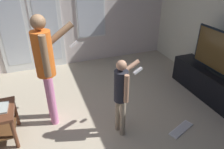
# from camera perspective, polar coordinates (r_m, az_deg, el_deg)

# --- Properties ---
(ground_plane) EXTENTS (5.95, 4.90, 0.02)m
(ground_plane) POSITION_cam_1_polar(r_m,az_deg,el_deg) (3.10, -13.23, -17.03)
(ground_plane) COLOR #B7AA90
(wall_back_with_doors) EXTENTS (5.95, 0.09, 2.67)m
(wall_back_with_doors) POSITION_cam_1_polar(r_m,az_deg,el_deg) (4.70, -19.54, 16.39)
(wall_back_with_doors) COLOR silver
(wall_back_with_doors) RESTS_ON ground_plane
(tv_stand) EXTENTS (0.40, 1.73, 0.49)m
(tv_stand) POSITION_cam_1_polar(r_m,az_deg,el_deg) (4.04, 25.67, -2.92)
(tv_stand) COLOR black
(tv_stand) RESTS_ON ground_plane
(flat_screen_tv) EXTENTS (0.08, 1.12, 0.71)m
(flat_screen_tv) POSITION_cam_1_polar(r_m,az_deg,el_deg) (3.79, 27.52, 4.94)
(flat_screen_tv) COLOR black
(flat_screen_tv) RESTS_ON tv_stand
(person_adult) EXTENTS (0.64, 0.46, 1.60)m
(person_adult) POSITION_cam_1_polar(r_m,az_deg,el_deg) (2.94, -17.42, 3.05)
(person_adult) COLOR pink
(person_adult) RESTS_ON ground_plane
(person_child) EXTENTS (0.49, 0.37, 1.12)m
(person_child) POSITION_cam_1_polar(r_m,az_deg,el_deg) (2.72, 2.62, -4.62)
(person_child) COLOR tan
(person_child) RESTS_ON ground_plane
(loose_keyboard) EXTENTS (0.46, 0.28, 0.02)m
(loose_keyboard) POSITION_cam_1_polar(r_m,az_deg,el_deg) (3.31, 18.17, -13.84)
(loose_keyboard) COLOR white
(loose_keyboard) RESTS_ON ground_plane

